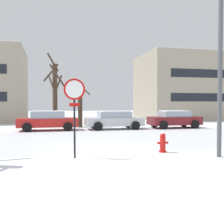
% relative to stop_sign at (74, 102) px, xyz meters
% --- Properties ---
extents(ground_plane, '(120.00, 120.00, 0.00)m').
position_rel_stop_sign_xyz_m(ground_plane, '(1.24, 1.61, -1.99)').
color(ground_plane, white).
extents(road_surface, '(80.00, 8.71, 0.00)m').
position_rel_stop_sign_xyz_m(road_surface, '(1.24, 4.97, -1.98)').
color(road_surface, silver).
rests_on(road_surface, ground).
extents(stop_sign, '(0.76, 0.19, 2.83)m').
position_rel_stop_sign_xyz_m(stop_sign, '(0.00, 0.00, 0.00)').
color(stop_sign, black).
rests_on(stop_sign, ground).
extents(fire_hydrant, '(0.44, 0.30, 0.81)m').
position_rel_stop_sign_xyz_m(fire_hydrant, '(3.52, 0.31, -1.58)').
color(fire_hydrant, red).
rests_on(fire_hydrant, ground).
extents(parked_car_red, '(4.26, 2.04, 1.42)m').
position_rel_stop_sign_xyz_m(parked_car_red, '(-1.06, 10.23, -1.26)').
color(parked_car_red, red).
rests_on(parked_car_red, ground).
extents(parked_car_silver, '(4.38, 2.07, 1.38)m').
position_rel_stop_sign_xyz_m(parked_car_silver, '(3.84, 10.09, -1.28)').
color(parked_car_silver, silver).
rests_on(parked_car_silver, ground).
extents(parked_car_maroon, '(4.11, 2.05, 1.38)m').
position_rel_stop_sign_xyz_m(parked_car_maroon, '(8.75, 9.99, -1.27)').
color(parked_car_maroon, maroon).
rests_on(parked_car_maroon, ground).
extents(tree_far_left, '(1.87, 1.88, 6.05)m').
position_rel_stop_sign_xyz_m(tree_far_left, '(-0.50, 13.04, 0.94)').
color(tree_far_left, '#423326').
rests_on(tree_far_left, ground).
extents(tree_far_mid, '(1.34, 1.20, 3.71)m').
position_rel_stop_sign_xyz_m(tree_far_mid, '(1.50, 12.20, -0.11)').
color(tree_far_mid, '#423326').
rests_on(tree_far_mid, ground).
extents(building_far_right, '(15.69, 8.44, 7.97)m').
position_rel_stop_sign_xyz_m(building_far_right, '(17.95, 21.03, 2.00)').
color(building_far_right, '#9E937F').
rests_on(building_far_right, ground).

